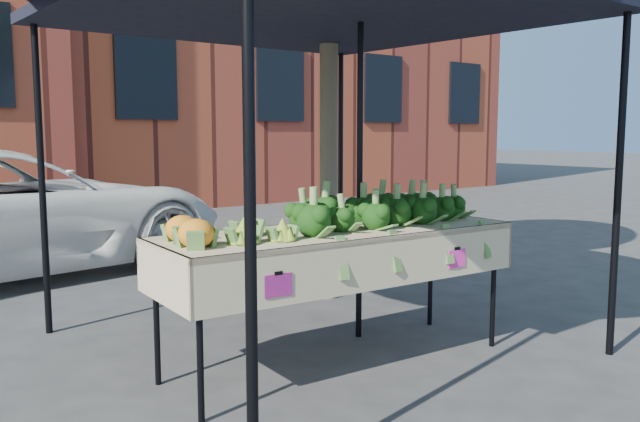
{
  "coord_description": "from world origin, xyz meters",
  "views": [
    {
      "loc": [
        -2.59,
        -3.19,
        1.53
      ],
      "look_at": [
        0.11,
        0.25,
        1.0
      ],
      "focal_mm": 36.99,
      "sensor_mm": 36.0,
      "label": 1
    }
  ],
  "objects": [
    {
      "name": "ground",
      "position": [
        0.0,
        0.0,
        0.0
      ],
      "size": [
        90.0,
        90.0,
        0.0
      ],
      "primitive_type": "plane",
      "color": "#303032"
    },
    {
      "name": "canopy",
      "position": [
        0.25,
        0.49,
        1.37
      ],
      "size": [
        3.16,
        3.16,
        2.74
      ],
      "primitive_type": null,
      "color": "black",
      "rests_on": "ground"
    },
    {
      "name": "street_tree",
      "position": [
        1.16,
        1.46,
        2.37
      ],
      "size": [
        2.41,
        2.41,
        4.74
      ],
      "primitive_type": null,
      "color": "#1E4C14",
      "rests_on": "ground"
    },
    {
      "name": "broccoli_heap",
      "position": [
        0.47,
        0.07,
        1.03
      ],
      "size": [
        1.53,
        0.56,
        0.25
      ],
      "primitive_type": "ellipsoid",
      "color": "#14340B",
      "rests_on": "table"
    },
    {
      "name": "cauliflower_pair",
      "position": [
        -0.93,
        0.11,
        0.99
      ],
      "size": [
        0.23,
        0.43,
        0.18
      ],
      "primitive_type": "ellipsoid",
      "color": "orange",
      "rests_on": "table"
    },
    {
      "name": "building_right",
      "position": [
        7.0,
        12.5,
        4.25
      ],
      "size": [
        12.0,
        8.0,
        8.5
      ],
      "primitive_type": "cube",
      "color": "maroon",
      "rests_on": "ground"
    },
    {
      "name": "table",
      "position": [
        0.11,
        0.05,
        0.45
      ],
      "size": [
        2.45,
        0.97,
        0.9
      ],
      "color": "#C6B197",
      "rests_on": "ground"
    },
    {
      "name": "romanesco_cluster",
      "position": [
        -0.56,
        0.03,
        1.0
      ],
      "size": [
        0.43,
        0.47,
        0.2
      ],
      "primitive_type": "ellipsoid",
      "color": "#A4B736",
      "rests_on": "table"
    }
  ]
}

